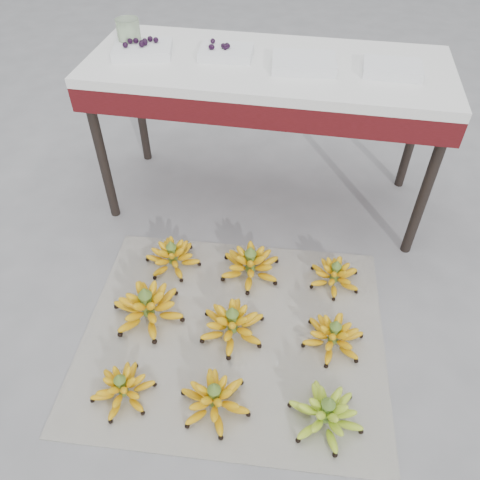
% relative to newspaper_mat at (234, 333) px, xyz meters
% --- Properties ---
extents(ground, '(60.00, 60.00, 0.00)m').
position_rel_newspaper_mat_xyz_m(ground, '(0.06, 0.06, -0.00)').
color(ground, slate).
rests_on(ground, ground).
extents(newspaper_mat, '(1.31, 1.13, 0.01)m').
position_rel_newspaper_mat_xyz_m(newspaper_mat, '(0.00, 0.00, 0.00)').
color(newspaper_mat, white).
rests_on(newspaper_mat, ground).
extents(bunch_front_left, '(0.26, 0.26, 0.14)m').
position_rel_newspaper_mat_xyz_m(bunch_front_left, '(-0.35, -0.35, 0.05)').
color(bunch_front_left, '#FFC204').
rests_on(bunch_front_left, newspaper_mat).
extents(bunch_front_center, '(0.34, 0.34, 0.16)m').
position_rel_newspaper_mat_xyz_m(bunch_front_center, '(-0.00, -0.33, 0.06)').
color(bunch_front_center, '#FFC204').
rests_on(bunch_front_center, newspaper_mat).
extents(bunch_front_right, '(0.32, 0.32, 0.16)m').
position_rel_newspaper_mat_xyz_m(bunch_front_right, '(0.40, -0.31, 0.06)').
color(bunch_front_right, '#87C037').
rests_on(bunch_front_right, newspaper_mat).
extents(bunch_mid_left, '(0.35, 0.35, 0.19)m').
position_rel_newspaper_mat_xyz_m(bunch_mid_left, '(-0.38, 0.02, 0.07)').
color(bunch_mid_left, '#FFC204').
rests_on(bunch_mid_left, newspaper_mat).
extents(bunch_mid_center, '(0.37, 0.37, 0.17)m').
position_rel_newspaper_mat_xyz_m(bunch_mid_center, '(-0.00, 0.00, 0.06)').
color(bunch_mid_center, '#FFC204').
rests_on(bunch_mid_center, newspaper_mat).
extents(bunch_mid_right, '(0.29, 0.29, 0.15)m').
position_rel_newspaper_mat_xyz_m(bunch_mid_right, '(0.41, 0.02, 0.06)').
color(bunch_mid_right, '#FFC204').
rests_on(bunch_mid_right, newspaper_mat).
extents(bunch_back_left, '(0.32, 0.32, 0.16)m').
position_rel_newspaper_mat_xyz_m(bunch_back_left, '(-0.36, 0.33, 0.06)').
color(bunch_back_left, '#FFC204').
rests_on(bunch_back_left, newspaper_mat).
extents(bunch_back_center, '(0.34, 0.34, 0.17)m').
position_rel_newspaper_mat_xyz_m(bunch_back_center, '(0.01, 0.35, 0.06)').
color(bunch_back_center, '#FFC204').
rests_on(bunch_back_center, newspaper_mat).
extents(bunch_back_right, '(0.24, 0.24, 0.14)m').
position_rel_newspaper_mat_xyz_m(bunch_back_right, '(0.40, 0.36, 0.05)').
color(bunch_back_right, '#FFC204').
rests_on(bunch_back_right, newspaper_mat).
extents(vendor_table, '(1.63, 0.65, 0.78)m').
position_rel_newspaper_mat_xyz_m(vendor_table, '(-0.01, 0.92, 0.69)').
color(vendor_table, black).
rests_on(vendor_table, ground).
extents(tray_far_left, '(0.29, 0.24, 0.07)m').
position_rel_newspaper_mat_xyz_m(tray_far_left, '(-0.59, 0.89, 0.80)').
color(tray_far_left, silver).
rests_on(tray_far_left, vendor_table).
extents(tray_left, '(0.24, 0.18, 0.06)m').
position_rel_newspaper_mat_xyz_m(tray_left, '(-0.21, 0.93, 0.80)').
color(tray_left, silver).
rests_on(tray_left, vendor_table).
extents(tray_right, '(0.29, 0.22, 0.04)m').
position_rel_newspaper_mat_xyz_m(tray_right, '(0.15, 0.88, 0.80)').
color(tray_right, silver).
rests_on(tray_right, vendor_table).
extents(tray_far_right, '(0.25, 0.18, 0.04)m').
position_rel_newspaper_mat_xyz_m(tray_far_right, '(0.52, 0.89, 0.80)').
color(tray_far_right, silver).
rests_on(tray_far_right, vendor_table).
extents(glass_jar, '(0.13, 0.13, 0.13)m').
position_rel_newspaper_mat_xyz_m(glass_jar, '(-0.66, 0.94, 0.85)').
color(glass_jar, beige).
rests_on(glass_jar, vendor_table).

